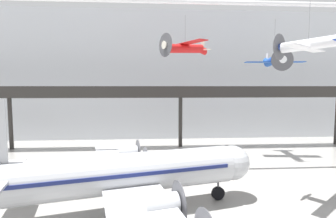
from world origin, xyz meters
name	(u,v)px	position (x,y,z in m)	size (l,w,h in m)	color
hangar_back_wall	(176,76)	(0.00, 38.37, 13.45)	(140.00, 3.00, 26.89)	silver
mezzanine_walkway	(181,96)	(0.00, 28.70, 9.46)	(110.00, 3.20, 11.17)	#2D2B28
ceiling_truss_beam	(194,2)	(0.00, 15.70, 21.74)	(120.00, 0.60, 0.60)	silver
airliner_silver_main	(119,174)	(-8.24, 4.32, 3.55)	(25.81, 29.85, 10.18)	#B7BABF
suspended_plane_blue_trainer	(274,60)	(13.68, 21.96, 15.20)	(9.03, 7.38, 8.07)	#1E4CAD
suspended_plane_red_highwing	(185,48)	(-0.37, 20.72, 16.71)	(7.88, 8.80, 6.22)	red
suspended_plane_white_twin	(308,45)	(8.36, 4.52, 14.77)	(6.19, 5.79, 7.76)	silver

